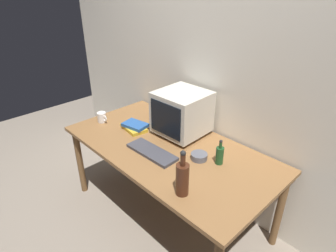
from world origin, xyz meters
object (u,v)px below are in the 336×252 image
(mug, at_px, (102,117))
(bottle_short, at_px, (220,155))
(crt_monitor, at_px, (182,113))
(book_stack, at_px, (134,127))
(keyboard, at_px, (152,152))
(computer_mouse, at_px, (181,166))
(bottle_tall, at_px, (182,178))
(cd_spindle, at_px, (199,156))
(metal_canister, at_px, (156,110))

(mug, bearing_deg, bottle_short, 12.15)
(crt_monitor, height_order, book_stack, crt_monitor)
(keyboard, xyz_separation_m, book_stack, (-0.39, 0.14, 0.02))
(computer_mouse, distance_m, bottle_tall, 0.27)
(keyboard, height_order, cd_spindle, cd_spindle)
(metal_canister, bearing_deg, crt_monitor, -7.93)
(mug, distance_m, metal_canister, 0.49)
(bottle_short, distance_m, metal_canister, 0.89)
(keyboard, height_order, bottle_tall, bottle_tall)
(mug, relative_size, metal_canister, 0.80)
(computer_mouse, relative_size, book_stack, 0.40)
(crt_monitor, height_order, computer_mouse, crt_monitor)
(bottle_tall, height_order, bottle_short, bottle_tall)
(bottle_short, xyz_separation_m, metal_canister, (-0.87, 0.17, 0.00))
(computer_mouse, bearing_deg, keyboard, 169.16)
(keyboard, distance_m, metal_canister, 0.63)
(keyboard, bearing_deg, mug, 176.79)
(computer_mouse, height_order, bottle_short, bottle_short)
(keyboard, height_order, metal_canister, metal_canister)
(crt_monitor, relative_size, computer_mouse, 4.01)
(crt_monitor, height_order, mug, crt_monitor)
(bottle_short, height_order, cd_spindle, bottle_short)
(computer_mouse, bearing_deg, mug, 164.42)
(metal_canister, bearing_deg, book_stack, -79.20)
(computer_mouse, xyz_separation_m, bottle_tall, (0.18, -0.18, 0.10))
(book_stack, bearing_deg, crt_monitor, 36.08)
(bottle_short, relative_size, book_stack, 0.76)
(crt_monitor, height_order, cd_spindle, crt_monitor)
(computer_mouse, bearing_deg, crt_monitor, 117.89)
(bottle_short, bearing_deg, mug, -167.85)
(bottle_tall, height_order, mug, bottle_tall)
(book_stack, bearing_deg, metal_canister, 100.80)
(crt_monitor, distance_m, computer_mouse, 0.52)
(mug, bearing_deg, bottle_tall, -8.43)
(mug, distance_m, cd_spindle, 1.02)
(crt_monitor, xyz_separation_m, mug, (-0.65, -0.36, -0.15))
(metal_canister, bearing_deg, bottle_short, -11.16)
(metal_canister, bearing_deg, bottle_tall, -33.00)
(crt_monitor, xyz_separation_m, bottle_tall, (0.52, -0.54, -0.08))
(crt_monitor, height_order, keyboard, crt_monitor)
(bottle_short, xyz_separation_m, mug, (-1.14, -0.24, -0.03))
(cd_spindle, bearing_deg, book_stack, -174.89)
(book_stack, relative_size, cd_spindle, 2.10)
(crt_monitor, height_order, metal_canister, crt_monitor)
(keyboard, xyz_separation_m, metal_canister, (-0.45, 0.43, 0.06))
(crt_monitor, bearing_deg, mug, -150.92)
(cd_spindle, bearing_deg, metal_canister, 162.44)
(crt_monitor, bearing_deg, bottle_short, -13.69)
(bottle_short, bearing_deg, metal_canister, 168.84)
(book_stack, height_order, metal_canister, metal_canister)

